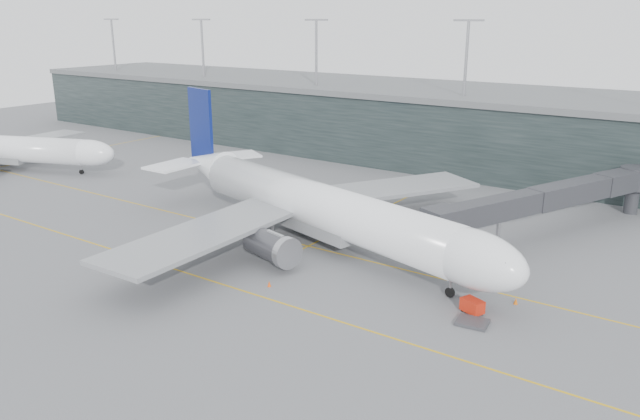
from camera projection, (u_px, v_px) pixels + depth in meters
The scene contains 17 objects.
ground at pixel (296, 231), 90.54m from camera, with size 320.00×320.00×0.00m, color #535257.
taxiline_a at pixel (279, 239), 87.40m from camera, with size 160.00×0.25×0.02m, color gold.
taxiline_b at pixel (197, 276), 74.82m from camera, with size 160.00×0.25×0.02m, color gold.
taxiline_lead_main at pixel (392, 204), 103.54m from camera, with size 0.25×60.00×0.02m, color gold.
taxiline_lead_adj at pixel (92, 149), 146.99m from camera, with size 0.25×60.00×0.02m, color gold.
terminal at pixel (457, 125), 133.86m from camera, with size 240.00×36.00×29.00m.
main_aircraft at pixel (317, 207), 84.33m from camera, with size 65.45×60.29×18.60m.
jet_bridge at pixel (558, 189), 91.66m from camera, with size 22.58×46.33×7.46m.
gse_cart at pixel (472, 306), 65.21m from camera, with size 2.69×2.23×1.57m.
baggage_dolly at pixel (472, 322), 63.13m from camera, with size 3.14×2.51×0.31m, color #37373C.
uld_a at pixel (306, 201), 101.79m from camera, with size 2.23×1.87×1.86m.
uld_b at pixel (330, 204), 100.24m from camera, with size 2.29×1.95×1.88m.
uld_c at pixel (341, 207), 98.58m from camera, with size 2.35×1.95×2.01m.
cone_nose at pixel (516, 301), 67.46m from camera, with size 0.46×0.46×0.74m, color orange.
cone_wing_stbd at pixel (269, 284), 71.87m from camera, with size 0.43×0.43×0.69m, color #F74F0D.
cone_wing_port at pixel (392, 222), 93.33m from camera, with size 0.44×0.44×0.70m, color #FE560E.
cone_tail at pixel (207, 235), 88.00m from camera, with size 0.42×0.42×0.67m, color #F4560D.
Camera 1 is at (51.48, -68.43, 29.76)m, focal length 35.00 mm.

